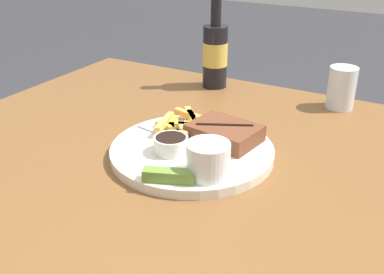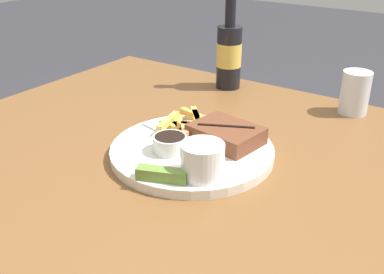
% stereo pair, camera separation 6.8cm
% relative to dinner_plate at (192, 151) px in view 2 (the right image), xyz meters
% --- Properties ---
extents(dining_table, '(1.11, 0.90, 0.75)m').
position_rel_dinner_plate_xyz_m(dining_table, '(0.00, 0.00, -0.11)').
color(dining_table, brown).
rests_on(dining_table, ground_plane).
extents(dinner_plate, '(0.31, 0.31, 0.02)m').
position_rel_dinner_plate_xyz_m(dinner_plate, '(0.00, 0.00, 0.00)').
color(dinner_plate, silver).
rests_on(dinner_plate, dining_table).
extents(steak_portion, '(0.14, 0.11, 0.03)m').
position_rel_dinner_plate_xyz_m(steak_portion, '(0.04, 0.05, 0.03)').
color(steak_portion, brown).
rests_on(steak_portion, dinner_plate).
extents(fries_pile, '(0.12, 0.13, 0.02)m').
position_rel_dinner_plate_xyz_m(fries_pile, '(-0.05, 0.06, 0.02)').
color(fries_pile, '#EDB942').
rests_on(fries_pile, dinner_plate).
extents(coleslaw_cup, '(0.07, 0.07, 0.06)m').
position_rel_dinner_plate_xyz_m(coleslaw_cup, '(0.07, -0.08, 0.04)').
color(coleslaw_cup, white).
rests_on(coleslaw_cup, dinner_plate).
extents(dipping_sauce_cup, '(0.06, 0.06, 0.03)m').
position_rel_dinner_plate_xyz_m(dipping_sauce_cup, '(-0.02, -0.04, 0.03)').
color(dipping_sauce_cup, silver).
rests_on(dipping_sauce_cup, dinner_plate).
extents(pickle_spear, '(0.09, 0.05, 0.02)m').
position_rel_dinner_plate_xyz_m(pickle_spear, '(0.03, -0.12, 0.02)').
color(pickle_spear, olive).
rests_on(pickle_spear, dinner_plate).
extents(fork_utensil, '(0.13, 0.04, 0.00)m').
position_rel_dinner_plate_xyz_m(fork_utensil, '(-0.08, 0.02, 0.01)').
color(fork_utensil, '#B7B7BC').
rests_on(fork_utensil, dinner_plate).
extents(knife_utensil, '(0.09, 0.15, 0.01)m').
position_rel_dinner_plate_xyz_m(knife_utensil, '(-0.00, 0.04, 0.01)').
color(knife_utensil, '#B7B7BC').
rests_on(knife_utensil, dinner_plate).
extents(beer_bottle, '(0.06, 0.06, 0.26)m').
position_rel_dinner_plate_xyz_m(beer_bottle, '(-0.14, 0.37, 0.08)').
color(beer_bottle, black).
rests_on(beer_bottle, dining_table).
extents(drinking_glass, '(0.06, 0.06, 0.10)m').
position_rel_dinner_plate_xyz_m(drinking_glass, '(0.19, 0.38, 0.04)').
color(drinking_glass, silver).
rests_on(drinking_glass, dining_table).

